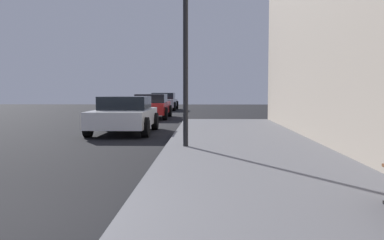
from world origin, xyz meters
name	(u,v)px	position (x,y,z in m)	size (l,w,h in m)	color
street_lamp	(186,28)	(2.50, 6.43, 2.96)	(0.36, 0.36, 4.08)	black
car_white	(124,114)	(0.17, 10.99, 0.65)	(2.05, 4.09, 1.27)	white
car_red	(151,106)	(0.13, 18.75, 0.65)	(1.95, 4.17, 1.27)	red
car_silver	(163,101)	(-0.11, 27.87, 0.65)	(2.02, 4.40, 1.27)	#B7B7BF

